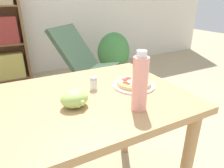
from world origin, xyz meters
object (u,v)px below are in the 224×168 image
at_px(drink_bottle, 140,83).
at_px(lounge_chair_far, 88,75).
at_px(pizza_on_plate, 134,84).
at_px(potted_plant_floor, 114,53).
at_px(grape_bunch, 75,99).
at_px(salt_shaker, 94,83).

height_order(drink_bottle, lounge_chair_far, drink_bottle).
bearing_deg(pizza_on_plate, drink_bottle, -118.76).
height_order(pizza_on_plate, potted_plant_floor, pizza_on_plate).
distance_m(pizza_on_plate, potted_plant_floor, 2.24).
bearing_deg(potted_plant_floor, drink_bottle, -115.77).
height_order(grape_bunch, lounge_chair_far, lounge_chair_far).
relative_size(pizza_on_plate, grape_bunch, 1.84).
bearing_deg(pizza_on_plate, salt_shaker, 163.17).
height_order(lounge_chair_far, potted_plant_floor, lounge_chair_far).
xyz_separation_m(grape_bunch, drink_bottle, (0.23, -0.14, 0.08)).
bearing_deg(grape_bunch, drink_bottle, -31.77).
distance_m(pizza_on_plate, grape_bunch, 0.36).
relative_size(drink_bottle, potted_plant_floor, 0.37).
distance_m(grape_bunch, lounge_chair_far, 1.68).
relative_size(drink_bottle, lounge_chair_far, 0.27).
height_order(grape_bunch, potted_plant_floor, grape_bunch).
relative_size(pizza_on_plate, potted_plant_floor, 0.33).
distance_m(drink_bottle, lounge_chair_far, 1.77).
bearing_deg(lounge_chair_far, drink_bottle, -146.11).
height_order(grape_bunch, salt_shaker, grape_bunch).
xyz_separation_m(pizza_on_plate, drink_bottle, (-0.12, -0.21, 0.10)).
height_order(pizza_on_plate, drink_bottle, drink_bottle).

